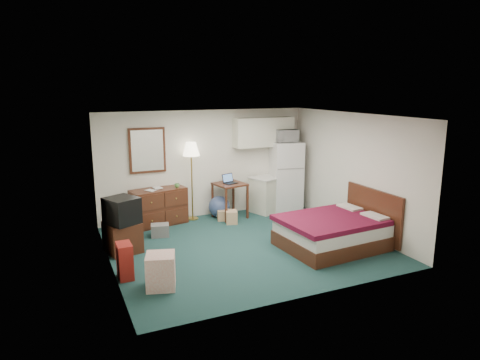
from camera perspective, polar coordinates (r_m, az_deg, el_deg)
name	(u,v)px	position (r m, az deg, el deg)	size (l,w,h in m)	color
floor	(245,245)	(8.41, 0.63, -8.72)	(5.00, 4.50, 0.01)	black
ceiling	(245,116)	(7.86, 0.67, 8.54)	(5.00, 4.50, 0.01)	silver
walls	(245,183)	(8.04, 0.65, -0.38)	(5.01, 4.51, 2.50)	silver
mirror	(147,150)	(9.64, -12.26, 3.89)	(0.80, 0.06, 1.00)	white
upper_cabinets	(264,132)	(10.40, 3.19, 6.41)	(1.50, 0.35, 0.70)	beige
headboard	(373,214)	(8.92, 17.31, -4.32)	(0.06, 1.56, 1.00)	#382216
dresser	(159,207)	(9.70, -10.78, -3.51)	(1.20, 0.54, 0.82)	#382216
floor_lamp	(192,181)	(9.85, -6.43, -0.18)	(0.39, 0.39, 1.80)	#B69440
desk	(230,200)	(10.03, -1.36, -2.74)	(0.65, 0.65, 0.83)	#382216
exercise_ball	(219,207)	(10.12, -2.79, -3.56)	(0.50, 0.50, 0.50)	#3A4E81
kitchen_counter	(268,195)	(10.55, 3.73, -1.95)	(0.77, 0.59, 0.85)	beige
fridge	(286,176)	(10.65, 6.12, 0.53)	(0.70, 0.70, 1.71)	silver
bed	(332,233)	(8.40, 12.11, -6.87)	(1.84, 1.44, 0.59)	#530920
tv_stand	(123,237)	(8.32, -15.38, -7.33)	(0.57, 0.62, 0.57)	#382216
suitcase	(125,261)	(7.20, -15.11, -10.38)	(0.22, 0.36, 0.58)	maroon
retail_box	(161,271)	(6.77, -10.52, -11.85)	(0.43, 0.43, 0.54)	silver
file_bin	(160,230)	(9.01, -10.62, -6.61)	(0.36, 0.27, 0.25)	slate
cardboard_box_a	(223,215)	(9.91, -2.22, -4.71)	(0.28, 0.23, 0.23)	tan
cardboard_box_b	(232,217)	(9.68, -1.14, -4.95)	(0.25, 0.29, 0.29)	tan
laptop	(231,179)	(9.89, -1.25, 0.14)	(0.31, 0.25, 0.21)	black
crt_tv	(122,210)	(8.11, -15.49, -3.94)	(0.52, 0.56, 0.48)	black
microwave	(286,134)	(10.49, 6.14, 6.10)	(0.54, 0.30, 0.37)	silver
book_a	(147,187)	(9.38, -12.24, -0.86)	(0.16, 0.02, 0.22)	tan
book_b	(153,184)	(9.59, -11.48, -0.46)	(0.18, 0.02, 0.24)	tan
mug	(177,185)	(9.64, -8.40, -0.67)	(0.11, 0.09, 0.11)	#529041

